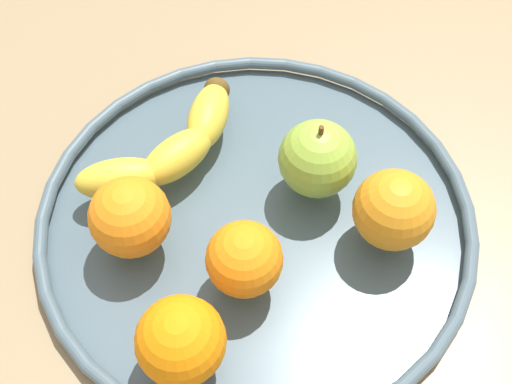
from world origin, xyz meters
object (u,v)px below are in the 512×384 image
Objects in this scene: banana at (171,147)px; apple at (318,159)px; fruit_bowl at (256,217)px; orange_back_left at (130,217)px; orange_front_left at (244,259)px; orange_front_right at (181,341)px; orange_center at (394,210)px.

apple is (7.04, -11.30, 1.64)cm from banana.
apple reaches higher than fruit_bowl.
orange_front_left is at bearing -68.63° from orange_back_left.
fruit_bowl is at bearing -80.70° from banana.
orange_front_right is at bearing -159.14° from fruit_bowl.
banana is at bearing 121.93° from apple.
banana is 14.10cm from orange_front_left.
orange_back_left is at bearing -150.73° from banana.
apple is at bearing 10.26° from orange_front_left.
orange_front_left is (-11.36, -2.06, -0.34)cm from apple.
banana is 2.84× the size of orange_front_right.
orange_back_left is (-3.68, 9.41, 0.29)cm from orange_front_left.
orange_front_left is at bearing -144.94° from fruit_bowl.
orange_center is (7.31, -19.27, 1.62)cm from banana.
apple is 1.14× the size of orange_front_right.
apple is at bearing 91.90° from orange_center.
fruit_bowl is at bearing -31.88° from orange_back_left.
orange_center is at bearing -12.96° from orange_front_right.
fruit_bowl is 6.29× the size of orange_front_left.
banana is 20.67cm from orange_center.
orange_center is at bearing -88.10° from apple.
orange_front_left is at bearing 9.56° from orange_front_right.
orange_center is (6.25, -9.68, 4.32)cm from fruit_bowl.
apple is 11.55cm from orange_front_left.
apple is 1.13× the size of orange_back_left.
orange_center is 1.10× the size of orange_front_left.
orange_front_left is at bearing 153.05° from orange_center.
orange_center reaches higher than banana.
orange_front_right reaches higher than banana.
apple is at bearing 9.97° from orange_front_right.
banana is at bearing 49.82° from orange_front_right.
fruit_bowl is 5.71× the size of orange_center.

